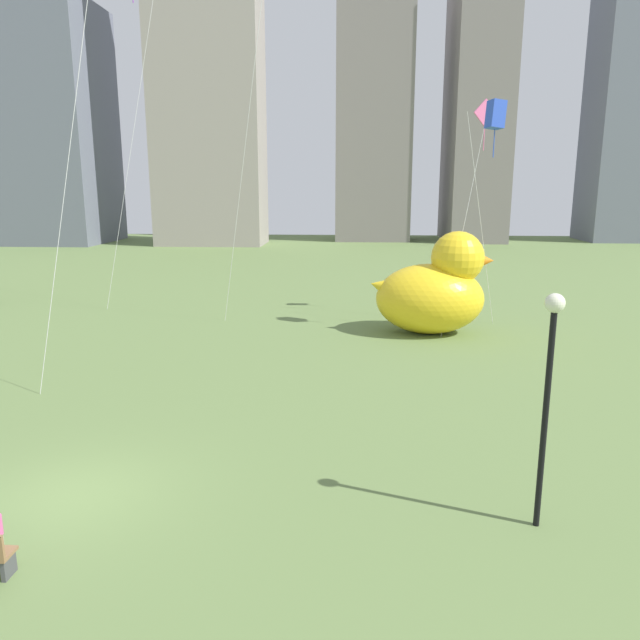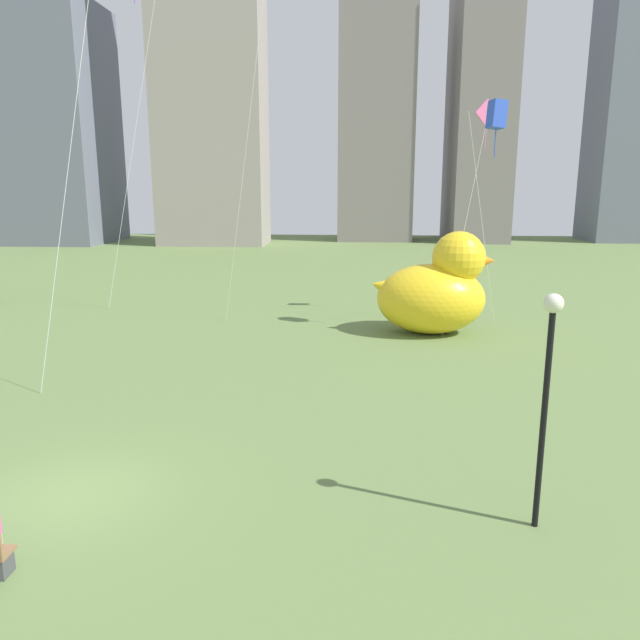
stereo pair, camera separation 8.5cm
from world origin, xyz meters
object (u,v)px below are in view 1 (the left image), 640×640
object	(u,v)px
kite_blue	(495,116)
lamppost	(549,371)
giant_inflatable_duck	(434,290)
kite_pink	(485,122)

from	to	relation	value
kite_blue	lamppost	bearing A→B (deg)	-97.34
giant_inflatable_duck	lamppost	distance (m)	16.09
kite_pink	kite_blue	bearing A→B (deg)	-95.09
giant_inflatable_duck	lamppost	bearing A→B (deg)	-89.62
giant_inflatable_duck	lamppost	size ratio (longest dim) A/B	1.19
lamppost	kite_pink	world-z (taller)	kite_pink
kite_blue	kite_pink	distance (m)	3.74
giant_inflatable_duck	kite_blue	world-z (taller)	kite_blue
giant_inflatable_duck	kite_blue	xyz separation A→B (m)	(2.08, -0.74, 7.39)
lamppost	kite_pink	distance (m)	20.16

